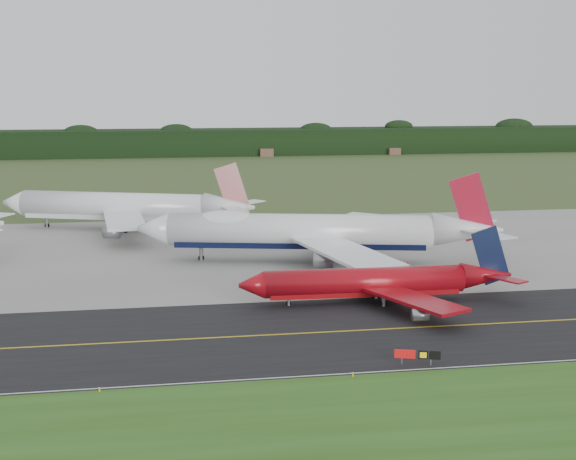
# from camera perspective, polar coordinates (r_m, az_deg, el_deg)

# --- Properties ---
(ground) EXTENTS (600.00, 600.00, 0.00)m
(ground) POSITION_cam_1_polar(r_m,az_deg,el_deg) (109.44, 1.70, -6.68)
(ground) COLOR #394E24
(ground) RESTS_ON ground
(grass_verge) EXTENTS (400.00, 30.00, 0.01)m
(grass_verge) POSITION_cam_1_polar(r_m,az_deg,el_deg) (77.52, 6.86, -14.06)
(grass_verge) COLOR #2B4D16
(grass_verge) RESTS_ON ground
(taxiway) EXTENTS (400.00, 32.00, 0.02)m
(taxiway) POSITION_cam_1_polar(r_m,az_deg,el_deg) (105.69, 2.12, -7.30)
(taxiway) COLOR black
(taxiway) RESTS_ON ground
(apron) EXTENTS (400.00, 78.00, 0.01)m
(apron) POSITION_cam_1_polar(r_m,az_deg,el_deg) (158.29, -1.87, -1.39)
(apron) COLOR gray
(apron) RESTS_ON ground
(taxiway_centreline) EXTENTS (400.00, 0.40, 0.00)m
(taxiway_centreline) POSITION_cam_1_polar(r_m,az_deg,el_deg) (105.68, 2.12, -7.29)
(taxiway_centreline) COLOR gold
(taxiway_centreline) RESTS_ON taxiway
(taxiway_edge_line) EXTENTS (400.00, 0.25, 0.00)m
(taxiway_edge_line) POSITION_cam_1_polar(r_m,az_deg,el_deg) (91.37, 4.10, -10.15)
(taxiway_edge_line) COLOR silver
(taxiway_edge_line) RESTS_ON taxiway
(horizon_treeline) EXTENTS (700.00, 25.00, 12.00)m
(horizon_treeline) POSITION_cam_1_polar(r_m,az_deg,el_deg) (377.96, -6.39, 6.13)
(horizon_treeline) COLOR black
(horizon_treeline) RESTS_ON ground
(jet_ba_747) EXTENTS (66.13, 53.85, 16.77)m
(jet_ba_747) POSITION_cam_1_polar(r_m,az_deg,el_deg) (145.82, 1.77, -0.11)
(jet_ba_747) COLOR silver
(jet_ba_747) RESTS_ON ground
(jet_red_737) EXTENTS (41.55, 33.96, 11.24)m
(jet_red_737) POSITION_cam_1_polar(r_m,az_deg,el_deg) (119.95, 6.52, -3.70)
(jet_red_737) COLOR maroon
(jet_red_737) RESTS_ON ground
(jet_star_tail) EXTENTS (57.54, 46.71, 15.64)m
(jet_star_tail) POSITION_cam_1_polar(r_m,az_deg,el_deg) (182.13, -11.41, 1.60)
(jet_star_tail) COLOR white
(jet_star_tail) RESTS_ON ground
(taxiway_sign) EXTENTS (5.11, 1.77, 1.76)m
(taxiway_sign) POSITION_cam_1_polar(r_m,az_deg,el_deg) (94.66, 9.17, -8.75)
(taxiway_sign) COLOR slate
(taxiway_sign) RESTS_ON ground
(edge_marker_left) EXTENTS (0.16, 0.16, 0.50)m
(edge_marker_left) POSITION_cam_1_polar(r_m,az_deg,el_deg) (88.28, -13.26, -11.00)
(edge_marker_left) COLOR yellow
(edge_marker_left) RESTS_ON ground
(edge_marker_center) EXTENTS (0.16, 0.16, 0.50)m
(edge_marker_center) POSITION_cam_1_polar(r_m,az_deg,el_deg) (90.52, 4.63, -10.21)
(edge_marker_center) COLOR yellow
(edge_marker_center) RESTS_ON ground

